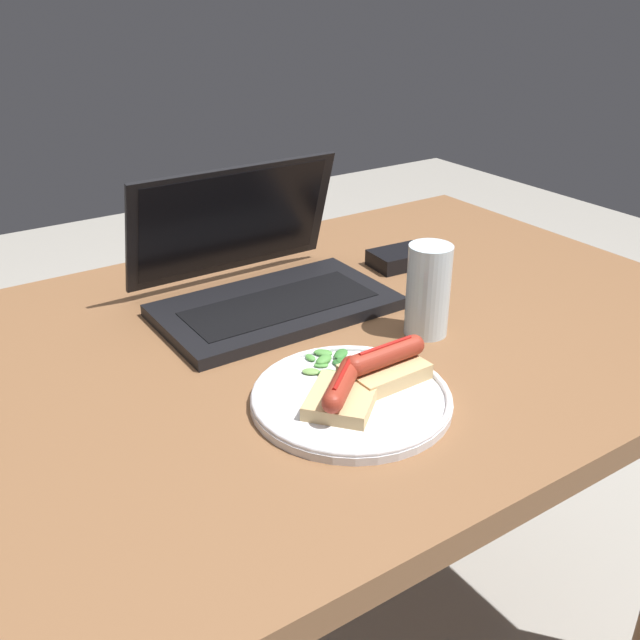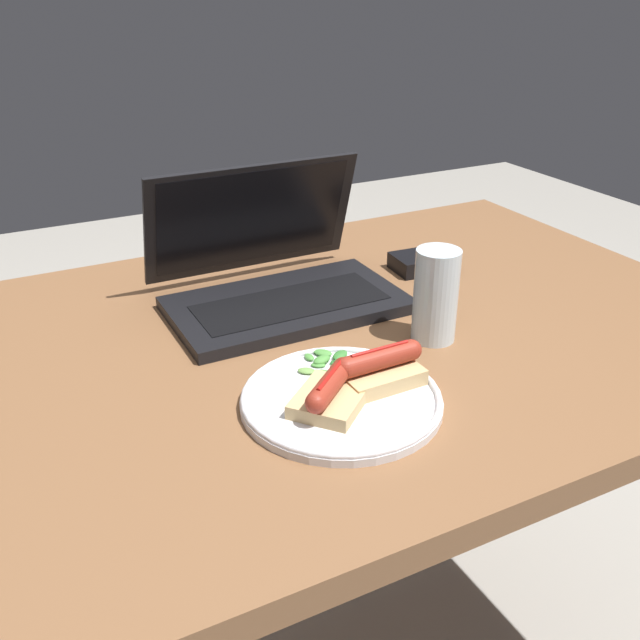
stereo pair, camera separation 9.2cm
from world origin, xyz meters
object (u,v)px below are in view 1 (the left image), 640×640
Objects in this scene: plate at (351,398)px; external_drive at (400,258)px; laptop at (263,281)px; drinking_glass at (428,290)px.

plate is 0.45m from external_drive.
external_drive is at bearing 1.14° from laptop.
laptop reaches higher than plate.
plate is (-0.05, -0.30, -0.03)m from laptop.
drinking_glass is at bearing 24.83° from plate.
plate is at bearing -155.17° from drinking_glass.
laptop is 0.26m from drinking_glass.
laptop is 0.28m from external_drive.
external_drive reaches higher than plate.
drinking_glass is 1.24× the size of external_drive.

